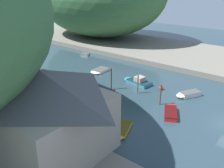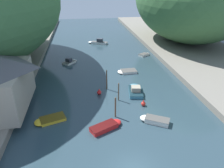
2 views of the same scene
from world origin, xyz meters
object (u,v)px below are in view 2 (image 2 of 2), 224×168
at_px(boathouse_shed, 4,61).
at_px(boat_white_cruiser, 107,126).
at_px(person_on_quay, 15,92).
at_px(boat_moored_right, 70,61).
at_px(boat_open_rowboat, 154,120).
at_px(boat_near_quay, 126,71).
at_px(channel_buoy_far, 143,103).
at_px(boat_cabin_cruiser, 98,42).
at_px(channel_buoy_near, 99,92).
at_px(boat_small_dinghy, 135,90).
at_px(person_by_boathouse, 17,92).
at_px(boat_red_skiff, 145,54).
at_px(boat_yellow_tender, 49,120).

distance_m(boathouse_shed, boat_white_cruiser, 24.89).
bearing_deg(person_on_quay, boat_moored_right, -26.47).
bearing_deg(boat_open_rowboat, boat_moored_right, 54.16).
xyz_separation_m(boathouse_shed, boat_white_cruiser, (16.98, -17.89, -3.35)).
xyz_separation_m(boat_near_quay, person_on_quay, (-19.32, -9.73, 1.76)).
height_order(boat_open_rowboat, channel_buoy_far, channel_buoy_far).
relative_size(boat_cabin_cruiser, boat_open_rowboat, 1.47).
bearing_deg(boat_white_cruiser, channel_buoy_near, 154.41).
bearing_deg(channel_buoy_far, channel_buoy_near, 144.20).
relative_size(boat_small_dinghy, boat_near_quay, 1.37).
bearing_deg(person_by_boathouse, boat_cabin_cruiser, -8.97).
relative_size(boat_moored_right, boat_near_quay, 0.95).
distance_m(boat_open_rowboat, boat_moored_right, 27.60).
height_order(person_on_quay, person_by_boathouse, same).
bearing_deg(boat_white_cruiser, person_on_quay, -148.95).
relative_size(boat_red_skiff, boat_moored_right, 0.89).
distance_m(boat_small_dinghy, boat_open_rowboat, 8.84).
xyz_separation_m(boat_moored_right, person_on_quay, (-7.67, -17.17, 1.62)).
height_order(boathouse_shed, boat_red_skiff, boathouse_shed).
bearing_deg(person_by_boathouse, boat_white_cruiser, -106.88).
height_order(boat_white_cruiser, boat_cabin_cruiser, boat_cabin_cruiser).
height_order(boat_cabin_cruiser, boat_moored_right, boat_cabin_cruiser).
bearing_deg(channel_buoy_far, boat_white_cruiser, -142.70).
distance_m(boathouse_shed, boat_cabin_cruiser, 30.22).
bearing_deg(boat_white_cruiser, person_by_boathouse, -149.59).
bearing_deg(boat_red_skiff, person_on_quay, -86.55).
distance_m(channel_buoy_far, person_on_quay, 19.56).
height_order(boat_open_rowboat, boat_yellow_tender, boat_open_rowboat).
bearing_deg(boat_near_quay, boat_small_dinghy, 175.23).
bearing_deg(boat_red_skiff, boathouse_shed, -105.01).
xyz_separation_m(boat_white_cruiser, channel_buoy_far, (6.11, 4.65, 0.09)).
bearing_deg(boat_cabin_cruiser, boat_open_rowboat, -149.37).
bearing_deg(boat_cabin_cruiser, boat_red_skiff, -114.59).
distance_m(boathouse_shed, boat_red_skiff, 32.01).
relative_size(boat_open_rowboat, person_by_boathouse, 2.45).
xyz_separation_m(boat_small_dinghy, boat_red_skiff, (7.14, 19.05, -0.15)).
height_order(boat_white_cruiser, person_by_boathouse, person_by_boathouse).
bearing_deg(boat_moored_right, boathouse_shed, -106.64).
bearing_deg(boat_white_cruiser, boat_moored_right, 165.16).
height_order(boat_cabin_cruiser, channel_buoy_near, boat_cabin_cruiser).
height_order(boat_red_skiff, boat_near_quay, boat_red_skiff).
distance_m(channel_buoy_far, person_by_boathouse, 19.36).
bearing_deg(boat_small_dinghy, boat_red_skiff, 78.23).
bearing_deg(boat_cabin_cruiser, channel_buoy_far, -149.03).
xyz_separation_m(boat_near_quay, channel_buoy_near, (-6.46, -8.72, 0.19)).
height_order(boat_open_rowboat, person_on_quay, person_on_quay).
xyz_separation_m(boathouse_shed, channel_buoy_near, (16.78, -8.68, -3.23)).
relative_size(boat_cabin_cruiser, channel_buoy_near, 5.49).
distance_m(boat_small_dinghy, boat_cabin_cruiser, 31.96).
distance_m(boat_moored_right, channel_buoy_near, 16.97).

